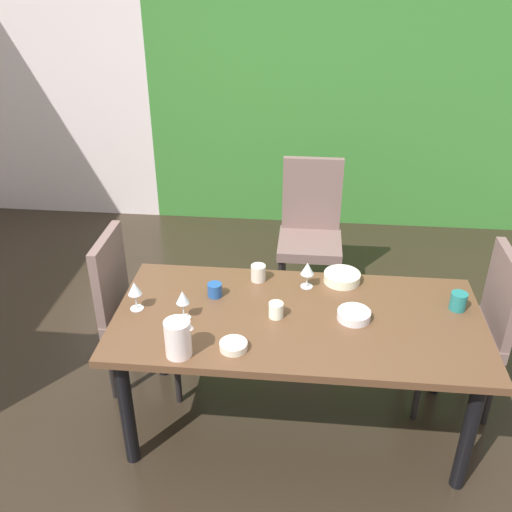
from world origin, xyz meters
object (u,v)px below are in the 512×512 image
object	(u,v)px
cup_near_window	(458,301)
cup_near_shelf	(258,273)
wine_glass_east	(307,269)
cup_left	(215,290)
dining_table	(298,329)
chair_left_far	(134,303)
cup_right	(276,310)
wine_glass_corner	(183,299)
serving_bowl_north	(233,346)
chair_right_far	(472,322)
serving_bowl_center	(354,315)
pitcher_front	(178,338)
serving_bowl_rear	(342,277)
wine_glass_west	(135,289)
chair_head_far	(311,226)

from	to	relation	value
cup_near_window	cup_near_shelf	world-z (taller)	cup_near_window
wine_glass_east	cup_left	world-z (taller)	wine_glass_east
dining_table	wine_glass_east	size ratio (longest dim) A/B	12.38
chair_left_far	cup_right	size ratio (longest dim) A/B	12.09
wine_glass_corner	wine_glass_east	size ratio (longest dim) A/B	1.06
serving_bowl_north	cup_right	bearing A→B (deg)	57.24
cup_right	chair_right_far	bearing A→B (deg)	16.08
chair_left_far	cup_near_window	xyz separation A→B (m)	(1.73, -0.14, 0.22)
chair_right_far	serving_bowl_center	size ratio (longest dim) A/B	5.82
dining_table	cup_near_shelf	world-z (taller)	cup_near_shelf
pitcher_front	serving_bowl_rear	bearing A→B (deg)	43.12
chair_left_far	chair_right_far	distance (m)	1.87
wine_glass_west	cup_left	world-z (taller)	wine_glass_west
serving_bowl_north	serving_bowl_rear	distance (m)	0.82
serving_bowl_center	cup_left	size ratio (longest dim) A/B	2.17
wine_glass_west	cup_near_shelf	distance (m)	0.68
cup_left	serving_bowl_rear	bearing A→B (deg)	17.56
pitcher_front	cup_near_window	bearing A→B (deg)	20.41
wine_glass_west	cup_near_window	distance (m)	1.62
chair_right_far	serving_bowl_rear	distance (m)	0.74
chair_right_far	serving_bowl_center	bearing A→B (deg)	113.00
chair_head_far	serving_bowl_north	size ratio (longest dim) A/B	8.03
wine_glass_east	cup_near_window	size ratio (longest dim) A/B	1.59
chair_right_far	serving_bowl_north	size ratio (longest dim) A/B	7.43
chair_head_far	dining_table	bearing A→B (deg)	87.94
chair_right_far	wine_glass_west	bearing A→B (deg)	99.79
serving_bowl_north	serving_bowl_rear	size ratio (longest dim) A/B	0.65
wine_glass_west	serving_bowl_center	distance (m)	1.09
wine_glass_east	pitcher_front	size ratio (longest dim) A/B	0.82
wine_glass_west	cup_near_shelf	bearing A→B (deg)	29.93
dining_table	pitcher_front	size ratio (longest dim) A/B	10.21
pitcher_front	wine_glass_west	bearing A→B (deg)	131.13
wine_glass_east	serving_bowl_center	xyz separation A→B (m)	(0.24, -0.27, -0.09)
chair_left_far	wine_glass_west	xyz separation A→B (m)	(0.12, -0.30, 0.29)
cup_near_window	wine_glass_west	bearing A→B (deg)	-174.42
chair_left_far	cup_left	distance (m)	0.56
dining_table	chair_left_far	size ratio (longest dim) A/B	1.92
cup_near_shelf	wine_glass_west	bearing A→B (deg)	-150.07
cup_right	pitcher_front	xyz separation A→B (m)	(-0.41, -0.33, 0.05)
chair_head_far	chair_right_far	xyz separation A→B (m)	(0.89, -1.03, -0.03)
chair_head_far	cup_near_shelf	size ratio (longest dim) A/B	11.37
dining_table	cup_left	size ratio (longest dim) A/B	24.13
chair_right_far	cup_right	size ratio (longest dim) A/B	12.12
cup_near_window	cup_left	bearing A→B (deg)	-179.95
cup_left	cup_near_shelf	distance (m)	0.28
pitcher_front	cup_near_shelf	bearing A→B (deg)	66.40
dining_table	wine_glass_east	distance (m)	0.34
chair_right_far	serving_bowl_center	distance (m)	0.75
chair_head_far	cup_near_window	size ratio (longest dim) A/B	11.15
wine_glass_corner	cup_left	distance (m)	0.26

